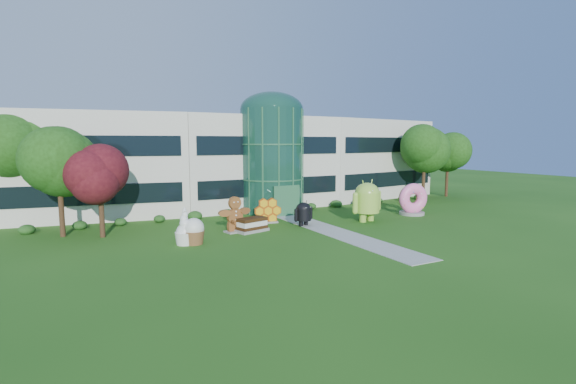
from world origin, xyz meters
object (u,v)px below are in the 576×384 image
android_green (367,199)px  donut (412,199)px  android_black (304,212)px  gingerbread (235,214)px

android_green → donut: 5.87m
android_black → gingerbread: gingerbread is taller
android_black → gingerbread: 5.73m
android_black → gingerbread: size_ratio=0.76×
android_green → android_black: bearing=162.4°
android_black → gingerbread: (-5.71, 0.34, 0.24)m
android_green → donut: android_green is taller
android_green → android_black: size_ratio=1.73×
android_green → gingerbread: (-11.44, 1.17, -0.58)m
android_green → android_black: (-5.73, 0.82, -0.82)m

